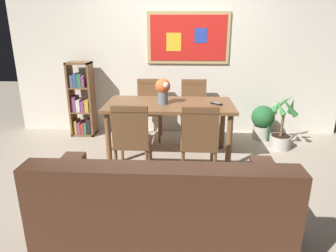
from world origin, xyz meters
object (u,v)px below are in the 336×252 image
object	(u,v)px
tv_remote	(216,104)
dining_table	(169,110)
potted_ivy	(263,121)
potted_palm	(281,130)
dining_chair_far_left	(149,104)
dining_chair_far_right	(194,105)
dining_chair_near_right	(199,139)
leather_couch	(164,215)
dining_chair_near_left	(132,137)
bookshelf	(82,102)
flower_vase	(163,89)

from	to	relation	value
tv_remote	dining_table	bearing A→B (deg)	176.71
dining_table	tv_remote	size ratio (longest dim) A/B	11.02
potted_ivy	potted_palm	size ratio (longest dim) A/B	0.69
dining_chair_far_left	dining_chair_far_right	bearing A→B (deg)	-0.28
dining_table	dining_chair_far_left	bearing A→B (deg)	115.83
dining_chair_far_left	potted_ivy	bearing A→B (deg)	1.22
dining_chair_far_left	dining_chair_near_right	distance (m)	1.61
leather_couch	potted_palm	world-z (taller)	leather_couch
dining_chair_near_left	bookshelf	size ratio (longest dim) A/B	0.78
dining_chair_far_left	potted_ivy	size ratio (longest dim) A/B	1.65
dining_chair_far_right	dining_chair_near_right	distance (m)	1.45
leather_couch	bookshelf	xyz separation A→B (m)	(-1.47, 2.60, 0.22)
dining_chair_near_left	tv_remote	size ratio (longest dim) A/B	6.10
dining_chair_far_left	flower_vase	xyz separation A→B (m)	(0.26, -0.73, 0.39)
dining_chair_far_right	potted_ivy	world-z (taller)	dining_chair_far_right
dining_chair_far_left	leather_couch	bearing A→B (deg)	-81.35
flower_vase	potted_palm	bearing A→B (deg)	12.84
potted_palm	flower_vase	distance (m)	1.83
dining_chair_far_right	leather_couch	size ratio (longest dim) A/B	0.51
dining_chair_far_right	flower_vase	world-z (taller)	flower_vase
leather_couch	flower_vase	world-z (taller)	flower_vase
dining_table	dining_chair_far_right	bearing A→B (deg)	64.43
potted_ivy	flower_vase	bearing A→B (deg)	-152.71
dining_chair_far_right	dining_chair_near_right	xyz separation A→B (m)	(0.02, -1.45, 0.00)
dining_table	dining_chair_far_left	size ratio (longest dim) A/B	1.81
bookshelf	potted_ivy	world-z (taller)	bookshelf
dining_table	potted_palm	bearing A→B (deg)	12.59
leather_couch	dining_chair_far_left	bearing A→B (deg)	98.65
dining_chair_near_left	dining_chair_far_left	world-z (taller)	same
tv_remote	dining_chair_near_left	bearing A→B (deg)	-144.44
potted_palm	flower_vase	bearing A→B (deg)	-167.16
dining_chair_far_left	tv_remote	world-z (taller)	dining_chair_far_left
dining_chair_far_left	leather_couch	size ratio (longest dim) A/B	0.51
leather_couch	tv_remote	world-z (taller)	leather_couch
dining_chair_far_left	flower_vase	bearing A→B (deg)	-70.47
dining_chair_near_left	dining_chair_near_right	distance (m)	0.73
bookshelf	flower_vase	size ratio (longest dim) A/B	3.60
dining_table	dining_chair_near_right	bearing A→B (deg)	-64.49
leather_couch	potted_palm	bearing A→B (deg)	54.55
dining_chair_near_right	leather_couch	xyz separation A→B (m)	(-0.31, -1.07, -0.22)
potted_ivy	dining_chair_near_left	bearing A→B (deg)	-140.44
flower_vase	dining_chair_far_right	bearing A→B (deg)	60.14
leather_couch	dining_table	bearing A→B (deg)	91.29
leather_couch	potted_palm	size ratio (longest dim) A/B	2.26
bookshelf	tv_remote	world-z (taller)	bookshelf
dining_chair_far_right	bookshelf	distance (m)	1.77
tv_remote	dining_chair_far_right	bearing A→B (deg)	109.56
dining_table	potted_ivy	world-z (taller)	dining_table
dining_table	flower_vase	bearing A→B (deg)	-162.47
dining_chair_far_left	dining_chair_far_right	size ratio (longest dim) A/B	1.00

